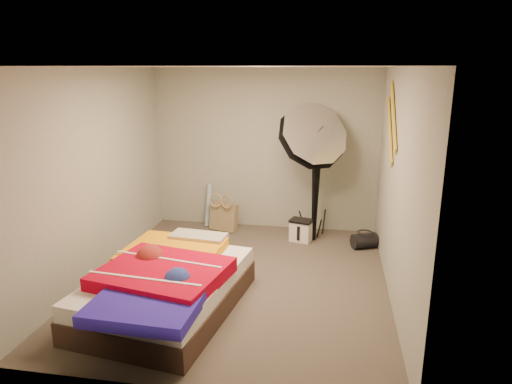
% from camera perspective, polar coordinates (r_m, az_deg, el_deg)
% --- Properties ---
extents(floor, '(4.00, 4.00, 0.00)m').
position_cam_1_polar(floor, '(5.64, -2.07, -10.90)').
color(floor, brown).
rests_on(floor, ground).
extents(ceiling, '(4.00, 4.00, 0.00)m').
position_cam_1_polar(ceiling, '(5.07, -2.35, 15.38)').
color(ceiling, silver).
rests_on(ceiling, wall_back).
extents(wall_back, '(3.50, 0.00, 3.50)m').
position_cam_1_polar(wall_back, '(7.14, 1.12, 5.28)').
color(wall_back, '#9EA393').
rests_on(wall_back, floor).
extents(wall_front, '(3.50, 0.00, 3.50)m').
position_cam_1_polar(wall_front, '(3.37, -9.27, -6.47)').
color(wall_front, '#9EA393').
rests_on(wall_front, floor).
extents(wall_left, '(0.00, 4.00, 4.00)m').
position_cam_1_polar(wall_left, '(5.83, -19.30, 2.13)').
color(wall_left, '#9EA393').
rests_on(wall_left, floor).
extents(wall_right, '(0.00, 4.00, 4.00)m').
position_cam_1_polar(wall_right, '(5.15, 17.20, 0.67)').
color(wall_right, '#9EA393').
rests_on(wall_right, floor).
extents(tote_bag, '(0.47, 0.30, 0.45)m').
position_cam_1_polar(tote_bag, '(7.22, -4.05, -3.10)').
color(tote_bag, tan).
rests_on(tote_bag, floor).
extents(wrapping_roll, '(0.13, 0.21, 0.69)m').
position_cam_1_polar(wrapping_roll, '(7.42, -5.97, -1.64)').
color(wrapping_roll, '#5D98BB').
rests_on(wrapping_roll, floor).
extents(camera_case, '(0.35, 0.29, 0.30)m').
position_cam_1_polar(camera_case, '(6.81, 5.66, -4.88)').
color(camera_case, white).
rests_on(camera_case, floor).
extents(duffel_bag, '(0.41, 0.34, 0.22)m').
position_cam_1_polar(duffel_bag, '(6.71, 13.39, -5.95)').
color(duffel_bag, black).
rests_on(duffel_bag, floor).
extents(wall_stripe_upper, '(0.02, 0.91, 0.78)m').
position_cam_1_polar(wall_stripe_upper, '(5.62, 16.82, 9.13)').
color(wall_stripe_upper, gold).
rests_on(wall_stripe_upper, wall_right).
extents(wall_stripe_lower, '(0.02, 0.91, 0.78)m').
position_cam_1_polar(wall_stripe_lower, '(5.89, 16.40, 7.45)').
color(wall_stripe_lower, gold).
rests_on(wall_stripe_lower, wall_right).
extents(bed, '(1.58, 2.16, 0.56)m').
position_cam_1_polar(bed, '(4.98, -11.09, -11.36)').
color(bed, '#3F2B23').
rests_on(bed, floor).
extents(photo_umbrella, '(1.03, 1.13, 2.13)m').
position_cam_1_polar(photo_umbrella, '(6.55, 6.91, 6.74)').
color(photo_umbrella, black).
rests_on(photo_umbrella, floor).
extents(camera_tripod, '(0.08, 0.08, 1.34)m').
position_cam_1_polar(camera_tripod, '(6.68, 7.37, 0.20)').
color(camera_tripod, black).
rests_on(camera_tripod, floor).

